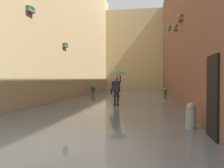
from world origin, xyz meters
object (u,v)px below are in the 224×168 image
Objects in this scene: potted_plant_far_left at (165,91)px; potted_plant_far_right at (93,89)px; person_wading at (117,80)px; mooring_bollard at (191,117)px.

potted_plant_far_left is 0.77× the size of potted_plant_far_right.
person_wading reaches higher than potted_plant_far_left.
potted_plant_far_right is (7.15, -0.01, 0.09)m from potted_plant_far_left.
potted_plant_far_right reaches higher than potted_plant_far_left.
potted_plant_far_left is at bearing -107.35° from person_wading.
mooring_bollard is at bearing 113.50° from potted_plant_far_right.
person_wading is 11.09m from potted_plant_far_right.
potted_plant_far_left is at bearing -90.21° from mooring_bollard.
potted_plant_far_left is 7.15m from potted_plant_far_right.
person_wading is at bearing -62.08° from mooring_bollard.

